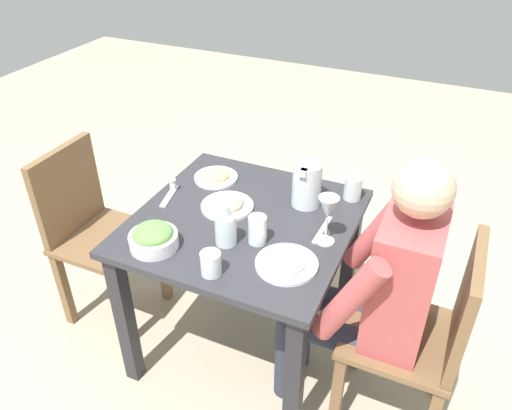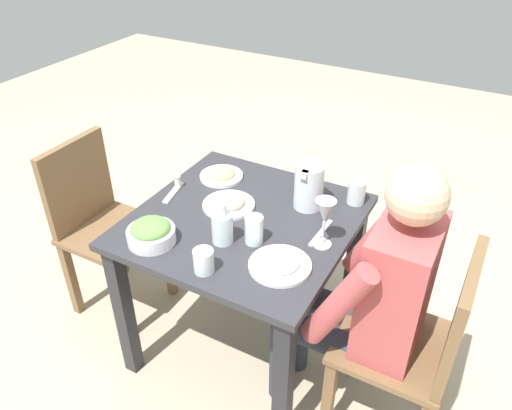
{
  "view_description": "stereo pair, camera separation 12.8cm",
  "coord_description": "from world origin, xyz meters",
  "px_view_note": "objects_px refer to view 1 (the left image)",
  "views": [
    {
      "loc": [
        -1.47,
        -0.71,
        1.88
      ],
      "look_at": [
        0.03,
        -0.04,
        0.78
      ],
      "focal_mm": 35.23,
      "sensor_mm": 36.0,
      "label": 1
    },
    {
      "loc": [
        -1.41,
        -0.83,
        1.88
      ],
      "look_at": [
        0.03,
        -0.04,
        0.78
      ],
      "focal_mm": 35.23,
      "sensor_mm": 36.0,
      "label": 2
    }
  ],
  "objects_px": {
    "chair_near": "(426,333)",
    "water_glass_by_pitcher": "(257,230)",
    "plate_fries": "(216,176)",
    "oil_carafe": "(226,230)",
    "salad_bowl": "(153,237)",
    "chair_far": "(91,226)",
    "water_glass_far_right": "(353,188)",
    "plate_yoghurt": "(287,262)",
    "water_pitcher": "(307,184)",
    "salt_shaker": "(173,185)",
    "water_glass_near_left": "(211,263)",
    "wine_glass": "(328,210)",
    "plate_beans": "(227,204)",
    "dining_table": "(244,244)",
    "diner_near": "(374,286)"
  },
  "relations": [
    {
      "from": "chair_near",
      "to": "water_glass_by_pitcher",
      "type": "bearing_deg",
      "value": 92.32
    },
    {
      "from": "water_glass_near_left",
      "to": "oil_carafe",
      "type": "bearing_deg",
      "value": 10.31
    },
    {
      "from": "diner_near",
      "to": "plate_beans",
      "type": "distance_m",
      "value": 0.67
    },
    {
      "from": "chair_near",
      "to": "water_pitcher",
      "type": "height_order",
      "value": "water_pitcher"
    },
    {
      "from": "chair_near",
      "to": "plate_fries",
      "type": "xyz_separation_m",
      "value": [
        0.31,
        1.01,
        0.24
      ]
    },
    {
      "from": "chair_near",
      "to": "water_glass_far_right",
      "type": "relative_size",
      "value": 8.7
    },
    {
      "from": "water_glass_far_right",
      "to": "wine_glass",
      "type": "bearing_deg",
      "value": 177.94
    },
    {
      "from": "diner_near",
      "to": "salt_shaker",
      "type": "relative_size",
      "value": 21.73
    },
    {
      "from": "plate_beans",
      "to": "water_glass_near_left",
      "type": "relative_size",
      "value": 2.49
    },
    {
      "from": "dining_table",
      "to": "plate_yoghurt",
      "type": "xyz_separation_m",
      "value": [
        -0.2,
        -0.26,
        0.15
      ]
    },
    {
      "from": "water_glass_near_left",
      "to": "dining_table",
      "type": "bearing_deg",
      "value": 6.24
    },
    {
      "from": "salt_shaker",
      "to": "dining_table",
      "type": "bearing_deg",
      "value": -100.37
    },
    {
      "from": "salad_bowl",
      "to": "plate_fries",
      "type": "relative_size",
      "value": 0.92
    },
    {
      "from": "plate_yoghurt",
      "to": "water_glass_far_right",
      "type": "xyz_separation_m",
      "value": [
        0.52,
        -0.09,
        0.03
      ]
    },
    {
      "from": "water_glass_far_right",
      "to": "water_glass_by_pitcher",
      "type": "relative_size",
      "value": 0.91
    },
    {
      "from": "plate_fries",
      "to": "water_glass_by_pitcher",
      "type": "distance_m",
      "value": 0.49
    },
    {
      "from": "chair_near",
      "to": "water_glass_by_pitcher",
      "type": "xyz_separation_m",
      "value": [
        -0.03,
        0.65,
        0.28
      ]
    },
    {
      "from": "dining_table",
      "to": "chair_far",
      "type": "height_order",
      "value": "chair_far"
    },
    {
      "from": "wine_glass",
      "to": "oil_carafe",
      "type": "distance_m",
      "value": 0.38
    },
    {
      "from": "diner_near",
      "to": "salt_shaker",
      "type": "distance_m",
      "value": 0.94
    },
    {
      "from": "salt_shaker",
      "to": "plate_fries",
      "type": "bearing_deg",
      "value": -37.79
    },
    {
      "from": "water_glass_far_right",
      "to": "oil_carafe",
      "type": "relative_size",
      "value": 0.61
    },
    {
      "from": "plate_yoghurt",
      "to": "water_glass_far_right",
      "type": "relative_size",
      "value": 2.2
    },
    {
      "from": "plate_beans",
      "to": "salt_shaker",
      "type": "height_order",
      "value": "salt_shaker"
    },
    {
      "from": "chair_far",
      "to": "water_pitcher",
      "type": "xyz_separation_m",
      "value": [
        0.27,
        -0.95,
        0.32
      ]
    },
    {
      "from": "dining_table",
      "to": "chair_near",
      "type": "relative_size",
      "value": 0.96
    },
    {
      "from": "plate_yoghurt",
      "to": "water_glass_far_right",
      "type": "height_order",
      "value": "water_glass_far_right"
    },
    {
      "from": "water_glass_far_right",
      "to": "water_glass_near_left",
      "type": "bearing_deg",
      "value": 154.59
    },
    {
      "from": "chair_near",
      "to": "plate_yoghurt",
      "type": "xyz_separation_m",
      "value": [
        -0.11,
        0.5,
        0.24
      ]
    },
    {
      "from": "chair_far",
      "to": "water_glass_far_right",
      "type": "distance_m",
      "value": 1.21
    },
    {
      "from": "plate_fries",
      "to": "salt_shaker",
      "type": "xyz_separation_m",
      "value": [
        -0.16,
        0.12,
        0.01
      ]
    },
    {
      "from": "water_glass_far_right",
      "to": "salt_shaker",
      "type": "distance_m",
      "value": 0.77
    },
    {
      "from": "water_glass_far_right",
      "to": "diner_near",
      "type": "bearing_deg",
      "value": -153.68
    },
    {
      "from": "diner_near",
      "to": "salt_shaker",
      "type": "bearing_deg",
      "value": 80.53
    },
    {
      "from": "plate_yoghurt",
      "to": "oil_carafe",
      "type": "distance_m",
      "value": 0.26
    },
    {
      "from": "plate_fries",
      "to": "oil_carafe",
      "type": "relative_size",
      "value": 1.18
    },
    {
      "from": "chair_far",
      "to": "water_glass_by_pitcher",
      "type": "relative_size",
      "value": 7.92
    },
    {
      "from": "dining_table",
      "to": "wine_glass",
      "type": "distance_m",
      "value": 0.43
    },
    {
      "from": "plate_yoghurt",
      "to": "diner_near",
      "type": "bearing_deg",
      "value": -69.77
    },
    {
      "from": "diner_near",
      "to": "water_glass_by_pitcher",
      "type": "distance_m",
      "value": 0.47
    },
    {
      "from": "dining_table",
      "to": "chair_near",
      "type": "xyz_separation_m",
      "value": [
        -0.09,
        -0.76,
        -0.1
      ]
    },
    {
      "from": "plate_yoghurt",
      "to": "plate_fries",
      "type": "relative_size",
      "value": 1.14
    },
    {
      "from": "water_pitcher",
      "to": "plate_yoghurt",
      "type": "height_order",
      "value": "water_pitcher"
    },
    {
      "from": "plate_beans",
      "to": "wine_glass",
      "type": "relative_size",
      "value": 1.1
    },
    {
      "from": "salt_shaker",
      "to": "salad_bowl",
      "type": "bearing_deg",
      "value": -158.18
    },
    {
      "from": "chair_far",
      "to": "plate_fries",
      "type": "relative_size",
      "value": 4.51
    },
    {
      "from": "wine_glass",
      "to": "plate_beans",
      "type": "bearing_deg",
      "value": 83.12
    },
    {
      "from": "water_pitcher",
      "to": "oil_carafe",
      "type": "bearing_deg",
      "value": 153.69
    },
    {
      "from": "salad_bowl",
      "to": "wine_glass",
      "type": "xyz_separation_m",
      "value": [
        0.29,
        -0.57,
        0.1
      ]
    },
    {
      "from": "chair_far",
      "to": "water_glass_far_right",
      "type": "bearing_deg",
      "value": -70.79
    }
  ]
}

